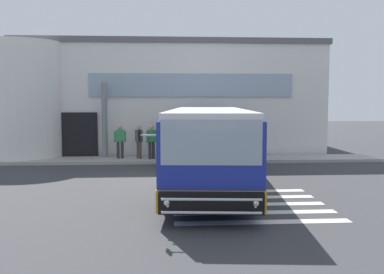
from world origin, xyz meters
name	(u,v)px	position (x,y,z in m)	size (l,w,h in m)	color
ground_plane	(176,179)	(0.00, 0.00, -0.01)	(80.00, 90.00, 0.02)	#353538
bay_paint_stripes	(249,204)	(2.00, -4.20, 0.00)	(4.40, 3.96, 0.01)	silver
terminal_building	(161,99)	(-0.66, 11.53, 3.12)	(18.36, 13.80, 6.27)	silver
boarding_curb	(173,160)	(0.00, 4.80, 0.07)	(20.56, 2.00, 0.15)	#9E9B93
entry_support_column	(105,120)	(-3.42, 5.40, 2.03)	(0.28, 0.28, 3.76)	slate
bus_main_foreground	(208,146)	(1.18, -0.73, 1.34)	(4.03, 12.21, 2.70)	navy
passenger_near_column	(120,139)	(-2.63, 4.92, 1.11)	(0.59, 0.40, 1.68)	#2D2D33
passenger_by_doorway	(139,140)	(-1.69, 4.77, 1.08)	(0.39, 0.51, 1.68)	#4C4233
passenger_at_curb_edge	(152,140)	(-1.07, 4.62, 1.08)	(0.51, 0.39, 1.68)	#2D2D33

